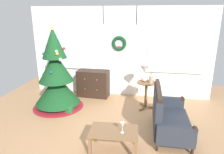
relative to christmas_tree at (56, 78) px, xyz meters
The scene contains 11 objects.
ground_plane 1.88m from the christmas_tree, 32.16° to the right, with size 6.76×6.76×0.00m, color #AD7F56.
back_wall_with_door 1.93m from the christmas_tree, 39.05° to the left, with size 5.20×0.19×2.55m.
christmas_tree is the anchor object (origin of this frame).
dresser_cabinet 1.20m from the christmas_tree, 50.71° to the left, with size 0.92×0.48×0.78m.
settee_sofa 2.83m from the christmas_tree, 16.34° to the right, with size 0.73×1.41×0.96m.
side_table 2.30m from the christmas_tree, ahead, with size 0.50×0.48×0.70m.
table_lamp 2.24m from the christmas_tree, ahead, with size 0.28×0.28×0.44m.
flower_vase 2.37m from the christmas_tree, ahead, with size 0.11×0.10×0.35m.
coffee_table 2.37m from the christmas_tree, 41.76° to the right, with size 0.86×0.56×0.40m.
wine_glass 2.48m from the christmas_tree, 40.17° to the right, with size 0.08×0.08×0.20m.
gift_box 0.84m from the christmas_tree, 33.34° to the right, with size 0.17×0.16×0.17m, color #266633.
Camera 1 is at (0.80, -3.73, 2.33)m, focal length 32.93 mm.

